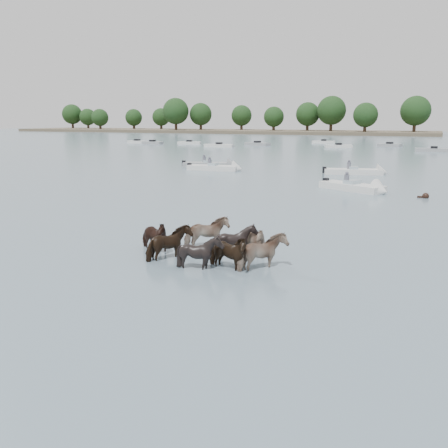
% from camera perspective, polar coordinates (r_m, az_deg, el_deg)
% --- Properties ---
extents(ground, '(400.00, 400.00, 0.00)m').
position_cam_1_polar(ground, '(17.50, -5.87, -4.20)').
color(ground, slate).
rests_on(ground, ground).
extents(shoreline, '(160.00, 30.00, 1.00)m').
position_cam_1_polar(shoreline, '(182.30, -1.81, 11.04)').
color(shoreline, '#4C4233').
rests_on(shoreline, ground).
extents(pony_herd, '(6.40, 4.42, 1.48)m').
position_cam_1_polar(pony_herd, '(17.32, -1.37, -2.65)').
color(pony_herd, black).
rests_on(pony_herd, ground).
extents(swimming_pony, '(0.72, 0.44, 0.44)m').
position_cam_1_polar(swimming_pony, '(33.43, 22.86, 3.06)').
color(swimming_pony, black).
rests_on(swimming_pony, ground).
extents(motorboat_a, '(5.75, 2.19, 1.92)m').
position_cam_1_polar(motorboat_a, '(47.48, -0.41, 6.69)').
color(motorboat_a, silver).
rests_on(motorboat_a, ground).
extents(motorboat_b, '(5.35, 3.81, 1.92)m').
position_cam_1_polar(motorboat_b, '(34.97, 16.03, 4.14)').
color(motorboat_b, silver).
rests_on(motorboat_b, ground).
extents(motorboat_c, '(5.89, 3.00, 1.92)m').
position_cam_1_polar(motorboat_c, '(45.92, 16.13, 6.01)').
color(motorboat_c, silver).
rests_on(motorboat_c, ground).
extents(motorboat_f, '(5.84, 3.11, 1.92)m').
position_cam_1_polar(motorboat_f, '(50.90, -1.09, 7.08)').
color(motorboat_f, gray).
rests_on(motorboat_f, ground).
extents(distant_flotilla, '(103.16, 26.41, 0.93)m').
position_cam_1_polar(distant_flotilla, '(88.64, 18.84, 8.74)').
color(distant_flotilla, silver).
rests_on(distant_flotilla, ground).
extents(treeline, '(149.73, 20.99, 12.53)m').
position_cam_1_polar(treeline, '(179.70, 0.04, 13.00)').
color(treeline, '#382619').
rests_on(treeline, ground).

